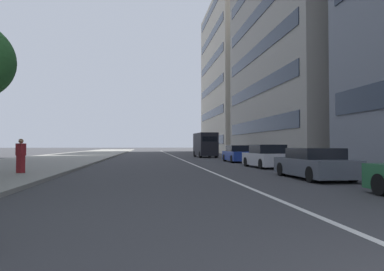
{
  "coord_description": "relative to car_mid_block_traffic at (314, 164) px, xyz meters",
  "views": [
    {
      "loc": [
        -1.84,
        3.38,
        1.42
      ],
      "look_at": [
        12.53,
        1.58,
        1.81
      ],
      "focal_mm": 33.45,
      "sensor_mm": 36.0,
      "label": 1
    }
  ],
  "objects": [
    {
      "name": "office_tower_far_left_down_avenue",
      "position": [
        55.73,
        -15.91,
        14.49
      ],
      "size": [
        26.36,
        20.63,
        30.22
      ],
      "color": "beige",
      "rests_on": "ground"
    },
    {
      "name": "car_mid_block_traffic",
      "position": [
        0.0,
        0.0,
        0.0
      ],
      "size": [
        4.58,
        1.91,
        1.3
      ],
      "rotation": [
        0.0,
        0.0,
        0.0
      ],
      "color": "#4C515B",
      "rests_on": "ground"
    },
    {
      "name": "car_far_down_avenue",
      "position": [
        7.45,
        -0.49,
        0.06
      ],
      "size": [
        4.29,
        2.1,
        1.45
      ],
      "rotation": [
        0.0,
        0.0,
        0.05
      ],
      "color": "#B7B7BC",
      "rests_on": "ground"
    },
    {
      "name": "pedestrian_on_plaza",
      "position": [
        2.84,
        12.77,
        0.32
      ],
      "size": [
        0.44,
        0.48,
        1.57
      ],
      "rotation": [
        0.0,
        0.0,
        2.55
      ],
      "color": "maroon",
      "rests_on": "sidewalk_right_plaza"
    },
    {
      "name": "car_approaching_light",
      "position": [
        14.96,
        -0.55,
        0.05
      ],
      "size": [
        4.27,
        1.83,
        1.41
      ],
      "rotation": [
        0.0,
        0.0,
        -0.0
      ],
      "color": "navy",
      "rests_on": "ground"
    },
    {
      "name": "lane_centre_stripe",
      "position": [
        22.44,
        3.64,
        -0.61
      ],
      "size": [
        110.0,
        0.16,
        0.01
      ],
      "primitive_type": "cube",
      "color": "silver",
      "rests_on": "ground"
    },
    {
      "name": "delivery_van_ahead",
      "position": [
        26.91,
        0.27,
        0.89
      ],
      "size": [
        5.25,
        2.22,
        2.83
      ],
      "rotation": [
        0.0,
        0.0,
        0.04
      ],
      "color": "black",
      "rests_on": "ground"
    },
    {
      "name": "sidewalk_right_plaza",
      "position": [
        17.44,
        15.81,
        -0.54
      ],
      "size": [
        160.0,
        9.79,
        0.15
      ],
      "primitive_type": "cube",
      "color": "gray",
      "rests_on": "ground"
    }
  ]
}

